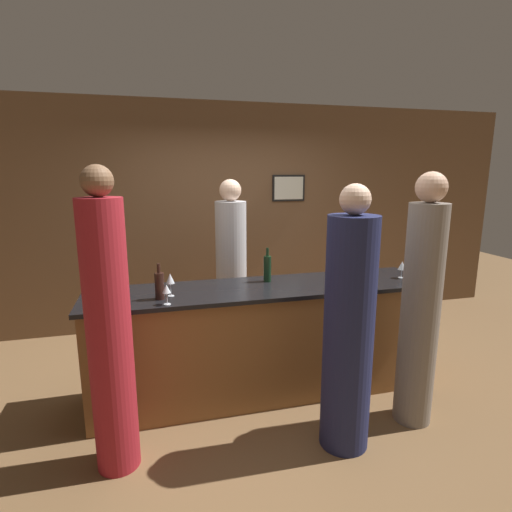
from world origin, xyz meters
The scene contains 13 objects.
ground_plane centered at (0.00, 0.00, 0.00)m, with size 14.00×14.00×0.00m, color brown.
back_wall centered at (0.00, 1.85, 1.40)m, with size 8.00×0.08×2.80m.
bar_counter centered at (0.00, 0.00, 0.50)m, with size 3.00×0.69×0.99m.
bartender centered at (-0.12, 0.85, 0.89)m, with size 0.32×0.32×1.89m.
guest_0 centered at (0.37, -0.83, 0.88)m, with size 0.35×0.35×1.89m.
guest_1 centered at (1.04, -0.70, 0.94)m, with size 0.29×0.29×1.96m.
guest_2 centered at (-1.21, -0.65, 0.95)m, with size 0.28×0.28×2.00m.
wine_bottle_0 centered at (0.07, 0.15, 1.11)m, with size 0.07×0.07×0.31m.
wine_bottle_1 centered at (-0.88, -0.13, 1.10)m, with size 0.07×0.07×0.28m.
wine_bottle_2 centered at (0.94, 0.19, 1.10)m, with size 0.07×0.07×0.27m.
wine_glass_0 centered at (-0.80, -0.08, 1.13)m, with size 0.07×0.07×0.19m.
wine_glass_1 centered at (1.31, -0.05, 1.11)m, with size 0.08×0.08×0.16m.
wine_glass_2 centered at (-0.83, -0.28, 1.11)m, with size 0.06×0.06×0.15m.
Camera 1 is at (-0.91, -3.18, 1.96)m, focal length 28.00 mm.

